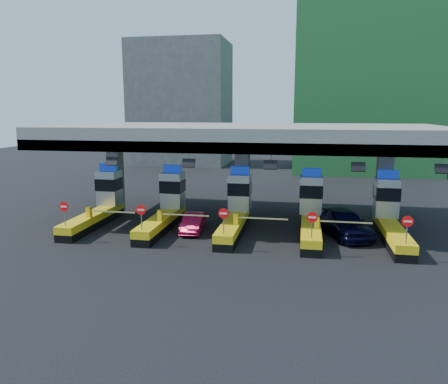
# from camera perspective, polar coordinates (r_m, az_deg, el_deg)

# --- Properties ---
(ground) EXTENTS (120.00, 120.00, 0.00)m
(ground) POSITION_cam_1_polar(r_m,az_deg,el_deg) (30.05, 1.56, -4.96)
(ground) COLOR black
(ground) RESTS_ON ground
(toll_canopy) EXTENTS (28.00, 12.09, 7.00)m
(toll_canopy) POSITION_cam_1_polar(r_m,az_deg,el_deg) (31.84, 2.42, 7.13)
(toll_canopy) COLOR slate
(toll_canopy) RESTS_ON ground
(toll_lane_far_left) EXTENTS (4.43, 8.00, 4.16)m
(toll_lane_far_left) POSITION_cam_1_polar(r_m,az_deg,el_deg) (32.97, -15.79, -1.46)
(toll_lane_far_left) COLOR black
(toll_lane_far_left) RESTS_ON ground
(toll_lane_left) EXTENTS (4.43, 8.00, 4.16)m
(toll_lane_left) POSITION_cam_1_polar(r_m,az_deg,el_deg) (31.11, -7.48, -1.85)
(toll_lane_left) COLOR black
(toll_lane_left) RESTS_ON ground
(toll_lane_center) EXTENTS (4.43, 8.00, 4.16)m
(toll_lane_center) POSITION_cam_1_polar(r_m,az_deg,el_deg) (29.97, 1.66, -2.25)
(toll_lane_center) COLOR black
(toll_lane_center) RESTS_ON ground
(toll_lane_right) EXTENTS (4.43, 8.00, 4.16)m
(toll_lane_right) POSITION_cam_1_polar(r_m,az_deg,el_deg) (29.65, 11.26, -2.60)
(toll_lane_right) COLOR black
(toll_lane_right) RESTS_ON ground
(toll_lane_far_right) EXTENTS (4.43, 8.00, 4.16)m
(toll_lane_far_right) POSITION_cam_1_polar(r_m,az_deg,el_deg) (30.16, 20.81, -2.87)
(toll_lane_far_right) COLOR black
(toll_lane_far_right) RESTS_ON ground
(bg_building_scaffold) EXTENTS (18.00, 12.00, 28.00)m
(bg_building_scaffold) POSITION_cam_1_polar(r_m,az_deg,el_deg) (61.35, 18.17, 15.69)
(bg_building_scaffold) COLOR #1E5926
(bg_building_scaffold) RESTS_ON ground
(bg_building_concrete) EXTENTS (14.00, 10.00, 18.00)m
(bg_building_concrete) POSITION_cam_1_polar(r_m,az_deg,el_deg) (67.18, -5.60, 11.41)
(bg_building_concrete) COLOR #4C4C49
(bg_building_concrete) RESTS_ON ground
(van) EXTENTS (3.88, 5.77, 1.83)m
(van) POSITION_cam_1_polar(r_m,az_deg,el_deg) (29.37, 15.36, -3.88)
(van) COLOR black
(van) RESTS_ON ground
(red_car) EXTENTS (1.60, 3.83, 1.23)m
(red_car) POSITION_cam_1_polar(r_m,az_deg,el_deg) (29.59, -4.02, -4.00)
(red_car) COLOR #A70C33
(red_car) RESTS_ON ground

